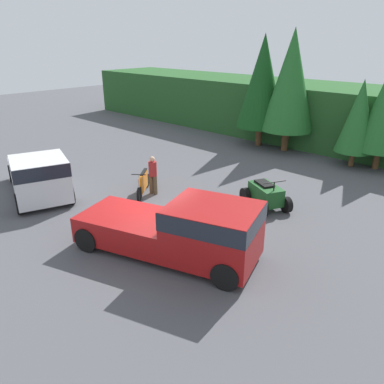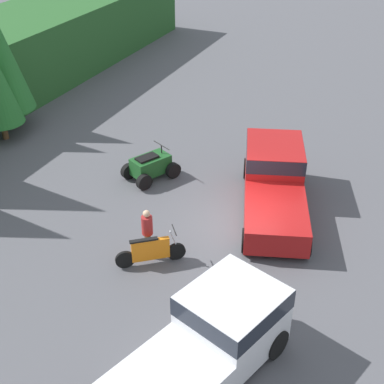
% 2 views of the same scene
% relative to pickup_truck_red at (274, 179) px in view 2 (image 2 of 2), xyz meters
% --- Properties ---
extents(ground_plane, '(80.00, 80.00, 0.00)m').
position_rel_pickup_truck_red_xyz_m(ground_plane, '(-2.16, 0.53, -1.02)').
color(ground_plane, '#4C4C51').
extents(tree_right, '(2.46, 2.46, 5.60)m').
position_rel_pickup_truck_red_xyz_m(tree_right, '(1.23, 13.24, 2.27)').
color(tree_right, brown).
rests_on(tree_right, ground_plane).
extents(pickup_truck_red, '(6.20, 3.87, 1.94)m').
position_rel_pickup_truck_red_xyz_m(pickup_truck_red, '(0.00, 0.00, 0.00)').
color(pickup_truck_red, maroon).
rests_on(pickup_truck_red, ground_plane).
extents(pickup_truck_second, '(5.50, 3.65, 1.94)m').
position_rel_pickup_truck_red_xyz_m(pickup_truck_second, '(-8.03, -0.79, -0.00)').
color(pickup_truck_second, silver).
rests_on(pickup_truck_second, ground_plane).
extents(dirt_bike, '(1.48, 1.84, 1.19)m').
position_rel_pickup_truck_red_xyz_m(dirt_bike, '(-5.02, 2.49, -0.53)').
color(dirt_bike, black).
rests_on(dirt_bike, ground_plane).
extents(quad_atv, '(2.43, 2.09, 1.31)m').
position_rel_pickup_truck_red_xyz_m(quad_atv, '(-0.28, 4.99, -0.49)').
color(quad_atv, black).
rests_on(quad_atv, ground_plane).
extents(rider_person, '(0.46, 0.46, 1.73)m').
position_rel_pickup_truck_red_xyz_m(rider_person, '(-4.66, 2.77, -0.08)').
color(rider_person, brown).
rests_on(rider_person, ground_plane).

